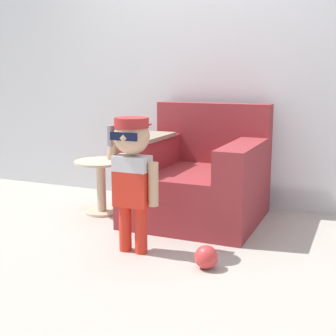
% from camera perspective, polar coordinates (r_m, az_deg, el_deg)
% --- Properties ---
extents(ground_plane, '(10.00, 10.00, 0.00)m').
position_cam_1_polar(ground_plane, '(3.74, 0.63, -6.50)').
color(ground_plane, '#ADA89E').
extents(wall_back, '(10.00, 0.05, 2.60)m').
position_cam_1_polar(wall_back, '(4.21, 4.39, 13.41)').
color(wall_back, silver).
rests_on(wall_back, ground_plane).
extents(armchair, '(1.00, 0.96, 0.91)m').
position_cam_1_polar(armchair, '(3.73, 3.74, -1.40)').
color(armchair, maroon).
rests_on(armchair, ground_plane).
extents(person_child, '(0.36, 0.27, 0.88)m').
position_cam_1_polar(person_child, '(2.97, -4.37, 0.52)').
color(person_child, red).
rests_on(person_child, ground_plane).
extents(side_table, '(0.43, 0.43, 0.45)m').
position_cam_1_polar(side_table, '(3.92, -8.16, -1.64)').
color(side_table, beige).
rests_on(side_table, ground_plane).
extents(toy_ball, '(0.14, 0.14, 0.14)m').
position_cam_1_polar(toy_ball, '(2.85, 4.67, -10.77)').
color(toy_ball, '#D13838').
rests_on(toy_ball, ground_plane).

